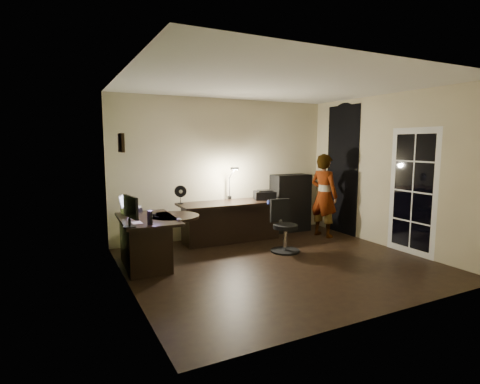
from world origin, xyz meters
name	(u,v)px	position (x,y,z in m)	size (l,w,h in m)	color
floor	(279,264)	(0.00, 0.00, -0.01)	(4.50, 4.00, 0.01)	black
ceiling	(282,84)	(0.00, 0.00, 2.71)	(4.50, 4.00, 0.01)	silver
wall_back	(225,168)	(0.00, 2.00, 1.35)	(4.50, 0.01, 2.70)	beige
wall_front	(387,192)	(0.00, -2.00, 1.35)	(4.50, 0.01, 2.70)	beige
wall_left	(126,184)	(-2.25, 0.00, 1.35)	(0.01, 4.00, 2.70)	beige
wall_right	(388,171)	(2.25, 0.00, 1.35)	(0.01, 4.00, 2.70)	beige
green_wall_overlay	(127,184)	(-2.24, 0.00, 1.35)	(0.00, 4.00, 2.70)	#485B25
arched_doorway	(342,170)	(2.24, 1.15, 1.30)	(0.01, 0.90, 2.60)	black
french_door	(413,192)	(2.24, -0.55, 1.05)	(0.02, 0.92, 2.10)	white
framed_picture	(121,143)	(-2.22, 0.45, 1.85)	(0.04, 0.30, 0.25)	black
desk_left	(148,242)	(-1.83, 0.78, 0.37)	(0.79, 1.29, 0.74)	black
desk_right	(233,222)	(-0.08, 1.50, 0.38)	(2.02, 0.71, 0.76)	black
cabinet	(290,203)	(1.40, 1.75, 0.60)	(0.80, 0.40, 1.19)	black
laptop_stand	(131,211)	(-1.99, 1.16, 0.79)	(0.26, 0.22, 0.11)	silver
laptop	(131,201)	(-1.99, 1.16, 0.95)	(0.29, 0.27, 0.20)	silver
monitor	(129,216)	(-2.18, 0.28, 0.89)	(0.09, 0.46, 0.30)	black
mouse	(179,219)	(-1.47, 0.39, 0.76)	(0.07, 0.10, 0.04)	silver
phone	(154,214)	(-1.66, 1.07, 0.74)	(0.07, 0.13, 0.01)	black
pen	(156,217)	(-1.70, 0.80, 0.74)	(0.01, 0.13, 0.01)	black
speaker	(150,218)	(-1.90, 0.31, 0.84)	(0.08, 0.08, 0.19)	black
notepad	(137,223)	(-2.05, 0.48, 0.74)	(0.13, 0.19, 0.01)	silver
desk_fan	(180,194)	(-1.02, 1.73, 0.93)	(0.21, 0.12, 0.33)	black
headphones	(272,202)	(0.44, 0.96, 0.80)	(0.18, 0.07, 0.08)	navy
printer	(265,195)	(0.61, 1.48, 0.85)	(0.40, 0.31, 0.18)	black
desk_lamp	(229,182)	(0.01, 1.83, 1.10)	(0.16, 0.31, 0.67)	black
office_chair	(285,226)	(0.43, 0.48, 0.44)	(0.50, 0.50, 0.89)	black
person	(324,196)	(1.71, 1.06, 0.82)	(0.59, 0.39, 1.64)	#D8A88C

